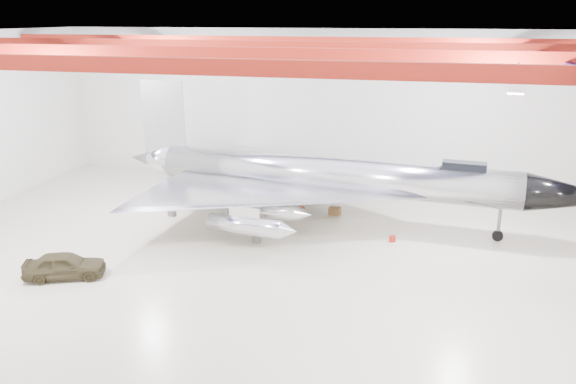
# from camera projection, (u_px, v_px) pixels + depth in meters

# --- Properties ---
(floor) EXTENTS (40.00, 40.00, 0.00)m
(floor) POSITION_uv_depth(u_px,v_px,m) (265.00, 262.00, 28.19)
(floor) COLOR beige
(floor) RESTS_ON ground
(wall_back) EXTENTS (40.00, 0.00, 40.00)m
(wall_back) POSITION_uv_depth(u_px,v_px,m) (324.00, 108.00, 40.39)
(wall_back) COLOR silver
(wall_back) RESTS_ON floor
(ceiling) EXTENTS (40.00, 40.00, 0.00)m
(ceiling) POSITION_uv_depth(u_px,v_px,m) (262.00, 35.00, 24.88)
(ceiling) COLOR #0A0F38
(ceiling) RESTS_ON wall_back
(ceiling_structure) EXTENTS (39.50, 29.50, 1.08)m
(ceiling_structure) POSITION_uv_depth(u_px,v_px,m) (262.00, 51.00, 25.08)
(ceiling_structure) COLOR #9C1E11
(ceiling_structure) RESTS_ON ceiling
(jet_aircraft) EXTENTS (29.41, 17.93, 8.02)m
(jet_aircraft) POSITION_uv_depth(u_px,v_px,m) (331.00, 180.00, 32.95)
(jet_aircraft) COLOR silver
(jet_aircraft) RESTS_ON floor
(jeep) EXTENTS (3.98, 2.79, 1.26)m
(jeep) POSITION_uv_depth(u_px,v_px,m) (65.00, 265.00, 26.35)
(jeep) COLOR #3A331D
(jeep) RESTS_ON floor
(crate_ply) EXTENTS (0.63, 0.56, 0.37)m
(crate_ply) POSITION_uv_depth(u_px,v_px,m) (216.00, 222.00, 33.13)
(crate_ply) COLOR olive
(crate_ply) RESTS_ON floor
(toolbox_red) EXTENTS (0.44, 0.37, 0.28)m
(toolbox_red) POSITION_uv_depth(u_px,v_px,m) (301.00, 209.00, 35.43)
(toolbox_red) COLOR #A81E10
(toolbox_red) RESTS_ON floor
(engine_drum) EXTENTS (0.51, 0.51, 0.44)m
(engine_drum) POSITION_uv_depth(u_px,v_px,m) (257.00, 238.00, 30.62)
(engine_drum) COLOR #59595B
(engine_drum) RESTS_ON floor
(parts_bin) EXTENTS (0.77, 0.66, 0.47)m
(parts_bin) POSITION_uv_depth(u_px,v_px,m) (335.00, 211.00, 34.87)
(parts_bin) COLOR olive
(parts_bin) RESTS_ON floor
(crate_small) EXTENTS (0.49, 0.43, 0.30)m
(crate_small) POSITION_uv_depth(u_px,v_px,m) (172.00, 213.00, 34.67)
(crate_small) COLOR #59595B
(crate_small) RESTS_ON floor
(tool_chest) EXTENTS (0.47, 0.47, 0.33)m
(tool_chest) POSITION_uv_depth(u_px,v_px,m) (392.00, 239.00, 30.72)
(tool_chest) COLOR #A81E10
(tool_chest) RESTS_ON floor
(oil_barrel) EXTENTS (0.58, 0.47, 0.39)m
(oil_barrel) POSITION_uv_depth(u_px,v_px,m) (254.00, 227.00, 32.28)
(oil_barrel) COLOR olive
(oil_barrel) RESTS_ON floor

